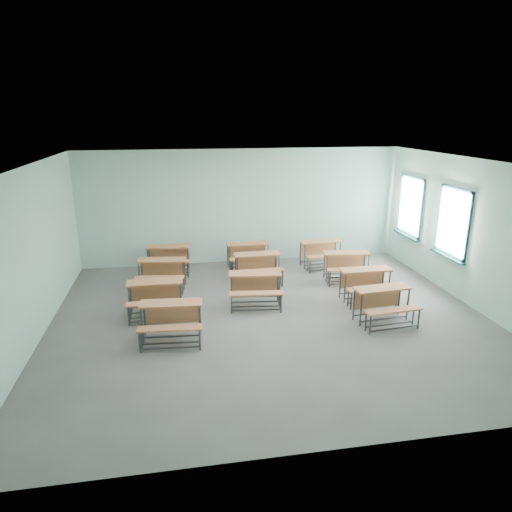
# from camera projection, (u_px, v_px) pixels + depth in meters

# --- Properties ---
(room) EXTENTS (9.04, 8.04, 3.24)m
(room) POSITION_uv_depth(u_px,v_px,m) (275.00, 244.00, 9.14)
(room) COLOR slate
(room) RESTS_ON ground
(desk_unit_r0c0) EXTENTS (1.22, 0.86, 0.72)m
(desk_unit_r0c0) POSITION_uv_depth(u_px,v_px,m) (171.00, 316.00, 8.49)
(desk_unit_r0c0) COLOR #B36B40
(desk_unit_r0c0) RESTS_ON ground
(desk_unit_r0c2) EXTENTS (1.23, 0.88, 0.72)m
(desk_unit_r0c2) POSITION_uv_depth(u_px,v_px,m) (384.00, 300.00, 9.23)
(desk_unit_r0c2) COLOR #B36B40
(desk_unit_r0c2) RESTS_ON ground
(desk_unit_r1c0) EXTENTS (1.17, 0.79, 0.72)m
(desk_unit_r1c0) POSITION_uv_depth(u_px,v_px,m) (155.00, 293.00, 9.58)
(desk_unit_r1c0) COLOR #B36B40
(desk_unit_r1c0) RESTS_ON ground
(desk_unit_r1c1) EXTENTS (1.24, 0.91, 0.72)m
(desk_unit_r1c1) POSITION_uv_depth(u_px,v_px,m) (255.00, 284.00, 10.08)
(desk_unit_r1c1) COLOR #B36B40
(desk_unit_r1c1) RESTS_ON ground
(desk_unit_r1c2) EXTENTS (1.16, 0.78, 0.72)m
(desk_unit_r1c2) POSITION_uv_depth(u_px,v_px,m) (367.00, 280.00, 10.34)
(desk_unit_r1c2) COLOR #B36B40
(desk_unit_r1c2) RESTS_ON ground
(desk_unit_r2c0) EXTENTS (1.25, 0.92, 0.72)m
(desk_unit_r2c0) POSITION_uv_depth(u_px,v_px,m) (161.00, 270.00, 11.03)
(desk_unit_r2c0) COLOR #B36B40
(desk_unit_r2c0) RESTS_ON ground
(desk_unit_r2c1) EXTENTS (1.17, 0.80, 0.72)m
(desk_unit_r2c1) POSITION_uv_depth(u_px,v_px,m) (258.00, 264.00, 11.50)
(desk_unit_r2c1) COLOR #B36B40
(desk_unit_r2c1) RESTS_ON ground
(desk_unit_r2c2) EXTENTS (1.24, 0.90, 0.72)m
(desk_unit_r2c2) POSITION_uv_depth(u_px,v_px,m) (347.00, 262.00, 11.59)
(desk_unit_r2c2) COLOR #B36B40
(desk_unit_r2c2) RESTS_ON ground
(desk_unit_r3c0) EXTENTS (1.20, 0.85, 0.72)m
(desk_unit_r3c0) POSITION_uv_depth(u_px,v_px,m) (168.00, 255.00, 12.17)
(desk_unit_r3c0) COLOR #B36B40
(desk_unit_r3c0) RESTS_ON ground
(desk_unit_r3c1) EXTENTS (1.20, 0.83, 0.72)m
(desk_unit_r3c1) POSITION_uv_depth(u_px,v_px,m) (249.00, 252.00, 12.45)
(desk_unit_r3c1) COLOR #B36B40
(desk_unit_r3c1) RESTS_ON ground
(desk_unit_r3c2) EXTENTS (1.23, 0.90, 0.72)m
(desk_unit_r3c2) POSITION_uv_depth(u_px,v_px,m) (322.00, 250.00, 12.66)
(desk_unit_r3c2) COLOR #B36B40
(desk_unit_r3c2) RESTS_ON ground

